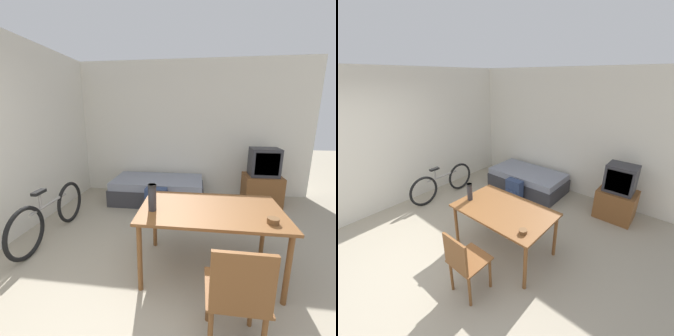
# 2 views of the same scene
# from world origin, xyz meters

# --- Properties ---
(wall_back) EXTENTS (5.17, 0.06, 2.70)m
(wall_back) POSITION_xyz_m (0.00, 3.57, 1.35)
(wall_back) COLOR silver
(wall_back) RESTS_ON ground_plane
(wall_left) EXTENTS (0.06, 4.54, 2.70)m
(wall_left) POSITION_xyz_m (-2.12, 1.77, 1.35)
(wall_left) COLOR silver
(wall_left) RESTS_ON ground_plane
(daybed) EXTENTS (1.74, 0.94, 0.45)m
(daybed) POSITION_xyz_m (-0.40, 2.99, 0.22)
(daybed) COLOR #333338
(daybed) RESTS_ON ground_plane
(tv) EXTENTS (0.66, 0.54, 1.07)m
(tv) POSITION_xyz_m (1.56, 3.08, 0.46)
(tv) COLOR brown
(tv) RESTS_ON ground_plane
(dining_table) EXTENTS (1.44, 0.88, 0.73)m
(dining_table) POSITION_xyz_m (0.50, 1.07, 0.66)
(dining_table) COLOR brown
(dining_table) RESTS_ON ground_plane
(wooden_chair) EXTENTS (0.42, 0.42, 0.90)m
(wooden_chair) POSITION_xyz_m (0.64, 0.17, 0.51)
(wooden_chair) COLOR brown
(wooden_chair) RESTS_ON ground_plane
(bicycle) EXTENTS (0.08, 1.59, 0.73)m
(bicycle) POSITION_xyz_m (-1.62, 1.48, 0.33)
(bicycle) COLOR black
(bicycle) RESTS_ON ground_plane
(thermos_flask) EXTENTS (0.09, 0.09, 0.27)m
(thermos_flask) POSITION_xyz_m (-0.08, 0.94, 0.88)
(thermos_flask) COLOR #2D2D33
(thermos_flask) RESTS_ON dining_table
(mate_bowl) EXTENTS (0.10, 0.10, 0.05)m
(mate_bowl) POSITION_xyz_m (1.03, 0.80, 0.75)
(mate_bowl) COLOR brown
(mate_bowl) RESTS_ON dining_table
(backpack) EXTENTS (0.37, 0.20, 0.46)m
(backpack) POSITION_xyz_m (-0.32, 2.38, 0.23)
(backpack) COLOR navy
(backpack) RESTS_ON ground_plane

